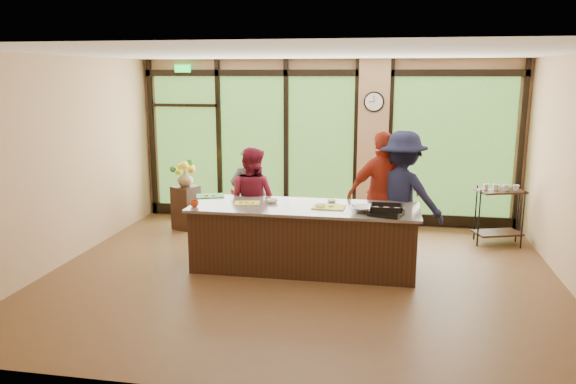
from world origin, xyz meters
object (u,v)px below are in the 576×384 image
at_px(island_base, 304,239).
at_px(cook_left, 249,198).
at_px(flower_stand, 186,207).
at_px(cook_right, 402,196).
at_px(roasting_pan, 386,213).
at_px(bar_cart, 499,208).

relative_size(island_base, cook_left, 1.89).
bearing_deg(island_base, cook_left, 140.61).
height_order(island_base, flower_stand, island_base).
bearing_deg(cook_right, roasting_pan, 101.29).
xyz_separation_m(cook_right, flower_stand, (-3.76, 0.99, -0.57)).
distance_m(roasting_pan, bar_cart, 2.77).
xyz_separation_m(cook_left, flower_stand, (-1.40, 0.88, -0.43)).
height_order(flower_stand, bar_cart, bar_cart).
height_order(cook_right, bar_cart, cook_right).
xyz_separation_m(cook_right, bar_cart, (1.58, 1.01, -0.37)).
relative_size(cook_left, flower_stand, 2.11).
bearing_deg(cook_left, bar_cart, 168.11).
height_order(cook_left, flower_stand, cook_left).
bearing_deg(flower_stand, roasting_pan, -9.06).
bearing_deg(cook_right, flower_stand, 8.48).
relative_size(island_base, cook_right, 1.61).
height_order(roasting_pan, flower_stand, roasting_pan).
bearing_deg(flower_stand, cook_right, 6.33).
distance_m(island_base, flower_stand, 2.94).
distance_m(island_base, bar_cart, 3.41).
xyz_separation_m(island_base, roasting_pan, (1.14, -0.34, 0.52)).
relative_size(island_base, bar_cart, 3.11).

